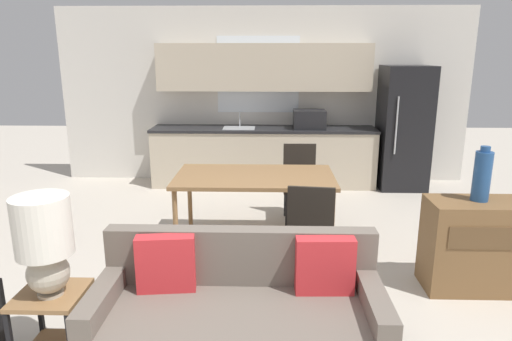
{
  "coord_description": "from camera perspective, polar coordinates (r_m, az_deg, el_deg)",
  "views": [
    {
      "loc": [
        0.09,
        -2.62,
        2.02
      ],
      "look_at": [
        -0.03,
        1.5,
        0.95
      ],
      "focal_mm": 32.0,
      "sensor_mm": 36.0,
      "label": 1
    }
  ],
  "objects": [
    {
      "name": "dining_chair_far_right",
      "position": [
        5.62,
        5.5,
        -1.17
      ],
      "size": [
        0.43,
        0.43,
        0.93
      ],
      "rotation": [
        0.0,
        0.0,
        0.02
      ],
      "color": "black",
      "rests_on": "ground_plane"
    },
    {
      "name": "dining_chair_near_right",
      "position": [
        4.09,
        6.83,
        -7.33
      ],
      "size": [
        0.47,
        0.47,
        0.93
      ],
      "rotation": [
        0.0,
        0.0,
        3.02
      ],
      "color": "black",
      "rests_on": "ground_plane"
    },
    {
      "name": "credenza",
      "position": [
        4.44,
        26.23,
        -8.4
      ],
      "size": [
        0.93,
        0.44,
        0.8
      ],
      "color": "brown",
      "rests_on": "ground_plane"
    },
    {
      "name": "kitchen_counter",
      "position": [
        7.05,
        1.05,
        4.96
      ],
      "size": [
        3.43,
        0.65,
        2.15
      ],
      "color": "beige",
      "rests_on": "ground_plane"
    },
    {
      "name": "table_lamp",
      "position": [
        3.15,
        -24.96,
        -7.86
      ],
      "size": [
        0.35,
        0.35,
        0.66
      ],
      "color": "#B2A893",
      "rests_on": "side_table"
    },
    {
      "name": "refrigerator",
      "position": [
        7.23,
        17.95,
        5.08
      ],
      "size": [
        0.69,
        0.73,
        1.83
      ],
      "color": "black",
      "rests_on": "ground_plane"
    },
    {
      "name": "dining_table",
      "position": [
        4.79,
        -0.17,
        -1.28
      ],
      "size": [
        1.66,
        0.94,
        0.78
      ],
      "color": "olive",
      "rests_on": "ground_plane"
    },
    {
      "name": "side_table",
      "position": [
        3.41,
        -24.02,
        -16.32
      ],
      "size": [
        0.42,
        0.42,
        0.52
      ],
      "color": "olive",
      "rests_on": "ground_plane"
    },
    {
      "name": "couch",
      "position": [
        3.23,
        -2.14,
        -17.06
      ],
      "size": [
        1.9,
        0.8,
        0.82
      ],
      "color": "#3D2D1E",
      "rests_on": "ground_plane"
    },
    {
      "name": "vase",
      "position": [
        4.26,
        26.42,
        -0.57
      ],
      "size": [
        0.14,
        0.14,
        0.47
      ],
      "color": "#234C84",
      "rests_on": "credenza"
    },
    {
      "name": "wall_back",
      "position": [
        7.28,
        0.99,
        9.33
      ],
      "size": [
        6.4,
        0.07,
        2.7
      ],
      "color": "silver",
      "rests_on": "ground_plane"
    }
  ]
}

